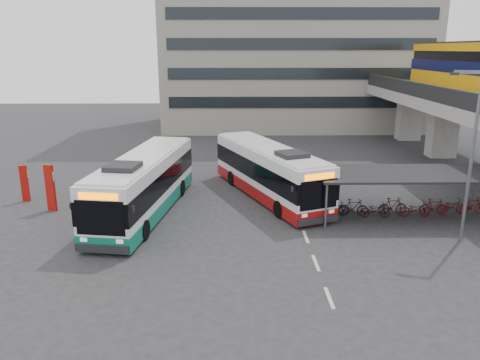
{
  "coord_description": "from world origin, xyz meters",
  "views": [
    {
      "loc": [
        -1.13,
        -21.85,
        9.14
      ],
      "look_at": [
        -0.77,
        3.5,
        2.0
      ],
      "focal_mm": 35.0,
      "sensor_mm": 36.0,
      "label": 1
    }
  ],
  "objects_px": {
    "bus_teal": "(145,185)",
    "lamp_post": "(471,147)",
    "bus_main": "(269,172)",
    "pedestrian": "(137,207)"
  },
  "relations": [
    {
      "from": "bus_main",
      "to": "bus_teal",
      "type": "distance_m",
      "value": 7.89
    },
    {
      "from": "bus_teal",
      "to": "lamp_post",
      "type": "relative_size",
      "value": 1.51
    },
    {
      "from": "bus_teal",
      "to": "lamp_post",
      "type": "height_order",
      "value": "lamp_post"
    },
    {
      "from": "bus_teal",
      "to": "pedestrian",
      "type": "xyz_separation_m",
      "value": [
        -0.13,
        -1.75,
        -0.78
      ]
    },
    {
      "from": "bus_teal",
      "to": "pedestrian",
      "type": "bearing_deg",
      "value": -85.83
    },
    {
      "from": "bus_main",
      "to": "bus_teal",
      "type": "relative_size",
      "value": 0.96
    },
    {
      "from": "bus_main",
      "to": "pedestrian",
      "type": "xyz_separation_m",
      "value": [
        -7.44,
        -4.71,
        -0.72
      ]
    },
    {
      "from": "bus_teal",
      "to": "lamp_post",
      "type": "distance_m",
      "value": 17.02
    },
    {
      "from": "bus_main",
      "to": "bus_teal",
      "type": "xyz_separation_m",
      "value": [
        -7.31,
        -2.96,
        0.05
      ]
    },
    {
      "from": "bus_main",
      "to": "pedestrian",
      "type": "bearing_deg",
      "value": -169.72
    }
  ]
}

